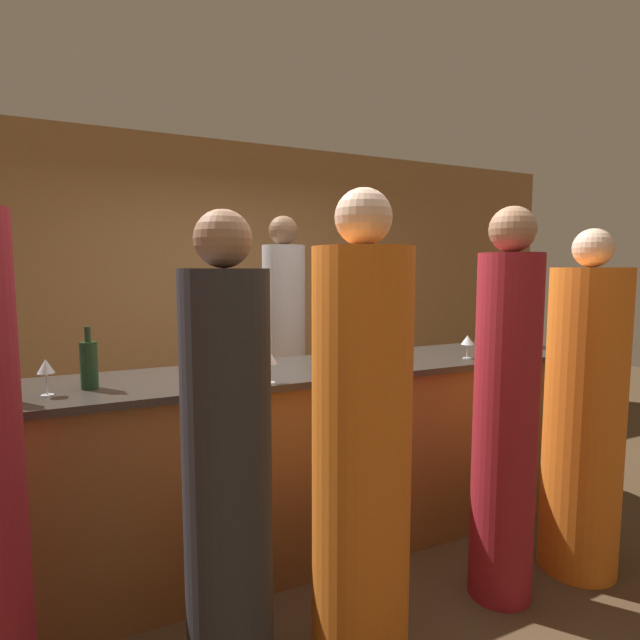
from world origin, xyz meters
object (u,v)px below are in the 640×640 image
object	(u,v)px
guest_3	(361,450)
guest_2	(228,478)
ice_bucket	(518,335)
bartender	(284,361)
wine_bottle_0	(89,364)
wine_bottle_2	(9,379)
guest_0	(505,417)
wine_bottle_1	(327,346)
guest_4	(584,417)

from	to	relation	value
guest_3	guest_2	bearing A→B (deg)	174.46
ice_bucket	guest_3	bearing A→B (deg)	-153.48
bartender	guest_2	size ratio (longest dim) A/B	1.09
guest_3	ice_bucket	distance (m)	2.02
wine_bottle_0	wine_bottle_2	size ratio (longest dim) A/B	1.05
wine_bottle_0	guest_0	bearing A→B (deg)	-22.70
bartender	guest_2	bearing A→B (deg)	62.34
guest_0	wine_bottle_1	bearing A→B (deg)	126.08
guest_0	guest_2	size ratio (longest dim) A/B	1.05
guest_4	ice_bucket	distance (m)	1.00
guest_3	wine_bottle_1	xyz separation A→B (m)	(0.25, 0.84, 0.29)
bartender	wine_bottle_1	distance (m)	0.89
wine_bottle_1	wine_bottle_2	distance (m)	1.53
ice_bucket	guest_4	bearing A→B (deg)	-116.34
ice_bucket	bartender	bearing A→B (deg)	151.55
wine_bottle_1	ice_bucket	bearing A→B (deg)	2.19
guest_0	guest_4	world-z (taller)	guest_0
guest_2	wine_bottle_1	xyz separation A→B (m)	(0.79, 0.78, 0.32)
bartender	guest_3	xyz separation A→B (m)	(-0.33, -1.69, -0.05)
wine_bottle_0	wine_bottle_1	world-z (taller)	same
guest_0	guest_4	xyz separation A→B (m)	(0.54, -0.01, -0.06)
guest_4	wine_bottle_2	xyz separation A→B (m)	(-2.64, 0.62, 0.33)
guest_0	guest_2	xyz separation A→B (m)	(-1.36, 0.00, -0.05)
wine_bottle_1	wine_bottle_2	size ratio (longest dim) A/B	1.05
guest_3	wine_bottle_2	world-z (taller)	guest_3
guest_0	wine_bottle_0	distance (m)	1.97
wine_bottle_0	ice_bucket	distance (m)	2.77
bartender	guest_3	world-z (taller)	bartender
guest_0	ice_bucket	xyz separation A→B (m)	(0.97, 0.84, 0.24)
guest_2	guest_4	distance (m)	1.90
ice_bucket	guest_0	bearing A→B (deg)	-138.91
guest_2	ice_bucket	distance (m)	2.49
bartender	guest_4	bearing A→B (deg)	122.27
guest_0	ice_bucket	distance (m)	1.31
guest_0	guest_2	world-z (taller)	guest_0
guest_0	wine_bottle_2	bearing A→B (deg)	163.74
wine_bottle_0	wine_bottle_1	size ratio (longest dim) A/B	1.00
guest_2	wine_bottle_0	distance (m)	0.93
guest_4	ice_bucket	world-z (taller)	guest_4
guest_0	guest_4	size ratio (longest dim) A/B	1.05
guest_0	wine_bottle_1	xyz separation A→B (m)	(-0.57, 0.78, 0.27)
wine_bottle_1	guest_0	bearing A→B (deg)	-53.92
guest_3	wine_bottle_2	bearing A→B (deg)	152.43
guest_3	guest_4	bearing A→B (deg)	1.60
bartender	guest_3	distance (m)	1.72
guest_3	wine_bottle_2	size ratio (longest dim) A/B	7.04
guest_4	wine_bottle_0	distance (m)	2.49
guest_3	bartender	bearing A→B (deg)	79.07
wine_bottle_0	guest_2	bearing A→B (deg)	-59.71
bartender	wine_bottle_1	size ratio (longest dim) A/B	6.92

